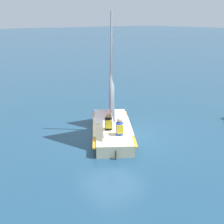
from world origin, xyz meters
TOP-DOWN VIEW (x-y plane):
  - ground_plane at (0.00, 0.00)m, footprint 260.00×260.00m
  - sailboat_main at (0.01, 0.02)m, footprint 3.64×4.26m
  - sailor_helm at (0.38, 0.26)m, footprint 0.42×0.43m
  - sailor_crew at (0.37, 0.95)m, footprint 0.42×0.43m

SIDE VIEW (x-z plane):
  - ground_plane at x=0.00m, z-range 0.00..0.00m
  - sailor_helm at x=0.38m, z-range 0.04..1.20m
  - sailor_crew at x=0.37m, z-range 0.04..1.20m
  - sailboat_main at x=0.01m, z-range -1.88..3.16m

